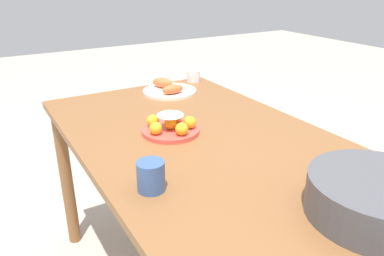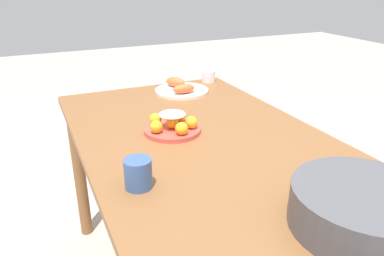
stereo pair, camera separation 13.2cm
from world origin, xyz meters
name	(u,v)px [view 2 (the right image)]	position (x,y,z in m)	size (l,w,h in m)	color
dining_table	(213,170)	(0.00, 0.00, 0.68)	(1.58, 0.86, 0.77)	brown
cake_plate	(173,125)	(-0.16, -0.08, 0.80)	(0.21, 0.21, 0.08)	#E04C42
serving_bowl	(363,208)	(0.54, 0.11, 0.83)	(0.33, 0.33, 0.10)	#4C4C51
seafood_platter	(181,89)	(-0.61, 0.14, 0.79)	(0.26, 0.26, 0.06)	silver
cup_near	(138,173)	(0.16, -0.31, 0.82)	(0.08, 0.08, 0.08)	#38568E
cup_far	(208,76)	(-0.73, 0.35, 0.80)	(0.07, 0.07, 0.06)	white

